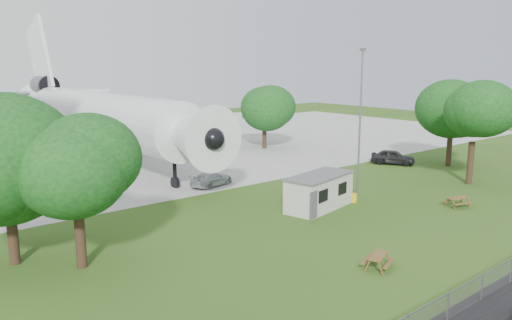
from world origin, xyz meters
TOP-DOWN VIEW (x-y plane):
  - ground at (0.00, 0.00)m, footprint 160.00×160.00m
  - concrete_apron at (0.00, 38.00)m, footprint 120.00×46.00m
  - airliner at (-2.00, 35.86)m, footprint 46.36×47.73m
  - site_cabin at (3.25, 5.86)m, footprint 6.96×3.90m
  - picnic_west at (-2.67, -4.11)m, footprint 2.23×2.06m
  - picnic_east at (11.77, -0.73)m, footprint 2.14×1.93m
  - fence at (0.00, -9.50)m, footprint 58.00×0.04m
  - lamp_mast at (8.20, 6.20)m, footprint 0.16×0.16m
  - tree_west_big at (-17.70, 9.07)m, footprint 9.01×9.01m
  - tree_west_small at (-15.01, 6.23)m, footprint 7.17×7.17m
  - tree_east_front at (19.64, 2.49)m, footprint 6.17×6.17m
  - tree_east_back at (25.80, 8.08)m, footprint 8.72×8.72m
  - tree_far_apron at (17.72, 29.33)m, footprint 6.83×6.83m
  - car_ne_hatch at (21.90, 12.44)m, footprint 3.97×5.00m
  - car_apron_van at (0.85, 16.89)m, footprint 4.76×2.83m

SIDE VIEW (x-z plane):
  - ground at x=0.00m, z-range 0.00..0.00m
  - picnic_west at x=-2.67m, z-range -0.38..0.38m
  - picnic_east at x=11.77m, z-range -0.38..0.38m
  - fence at x=0.00m, z-range -0.65..0.65m
  - concrete_apron at x=0.00m, z-range 0.00..0.03m
  - car_apron_van at x=0.85m, z-range 0.00..1.29m
  - car_ne_hatch at x=21.90m, z-range 0.00..1.60m
  - site_cabin at x=3.25m, z-range 0.00..2.62m
  - tree_far_apron at x=17.72m, z-range 0.78..9.19m
  - airliner at x=-2.00m, z-range -3.57..14.11m
  - tree_west_small at x=-15.01m, z-range 1.08..10.42m
  - lamp_mast at x=8.20m, z-range 0.00..12.00m
  - tree_west_big at x=-17.70m, z-range 0.77..11.34m
  - tree_east_back at x=25.80m, z-range 0.85..11.30m
  - tree_east_front at x=19.64m, z-range 1.81..11.66m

